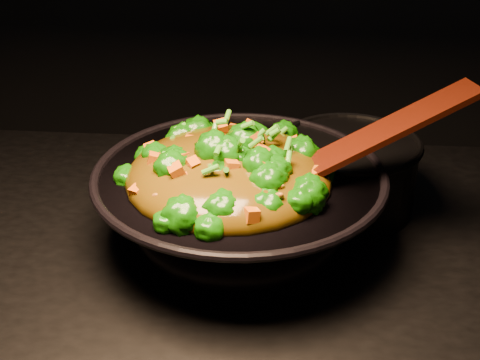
# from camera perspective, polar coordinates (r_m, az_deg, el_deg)

# --- Properties ---
(wok) EXTENTS (0.41, 0.41, 0.11)m
(wok) POSITION_cam_1_polar(r_m,az_deg,el_deg) (0.96, -0.05, -2.44)
(wok) COLOR black
(wok) RESTS_ON stovetop
(stir_fry) EXTENTS (0.37, 0.37, 0.10)m
(stir_fry) POSITION_cam_1_polar(r_m,az_deg,el_deg) (0.89, -0.98, 2.73)
(stir_fry) COLOR #145F06
(stir_fry) RESTS_ON wok
(spatula) EXTENTS (0.31, 0.15, 0.13)m
(spatula) POSITION_cam_1_polar(r_m,az_deg,el_deg) (0.91, 10.63, 3.28)
(spatula) COLOR #3B1605
(spatula) RESTS_ON wok
(back_pot) EXTENTS (0.21, 0.21, 0.12)m
(back_pot) POSITION_cam_1_polar(r_m,az_deg,el_deg) (1.06, 9.23, 0.54)
(back_pot) COLOR black
(back_pot) RESTS_ON stovetop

